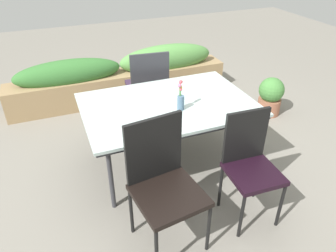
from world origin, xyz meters
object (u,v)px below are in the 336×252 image
at_px(chair_near_right, 250,161).
at_px(planter_box, 122,77).
at_px(potted_plant, 270,96).
at_px(flower_vase, 181,99).
at_px(chair_far_side, 148,84).
at_px(chair_near_left, 163,179).
at_px(dining_table, 168,107).

xyz_separation_m(chair_near_right, planter_box, (-0.43, 2.51, -0.20)).
distance_m(chair_near_right, planter_box, 2.56).
height_order(chair_near_right, planter_box, chair_near_right).
bearing_deg(potted_plant, flower_vase, -157.84).
xyz_separation_m(flower_vase, potted_plant, (1.58, 0.64, -0.55)).
bearing_deg(chair_near_right, planter_box, -77.62).
distance_m(chair_far_side, flower_vase, 1.05).
xyz_separation_m(chair_far_side, potted_plant, (1.57, -0.37, -0.28)).
height_order(chair_near_right, potted_plant, chair_near_right).
relative_size(chair_far_side, planter_box, 0.31).
height_order(chair_far_side, potted_plant, chair_far_side).
relative_size(chair_near_right, chair_near_left, 0.92).
relative_size(dining_table, planter_box, 0.52).
relative_size(chair_near_right, potted_plant, 1.86).
xyz_separation_m(chair_near_left, potted_plant, (2.02, 1.35, -0.32)).
bearing_deg(potted_plant, chair_near_right, -133.13).
distance_m(dining_table, chair_near_left, 0.94).
bearing_deg(chair_far_side, potted_plant, -7.39).
relative_size(chair_near_right, chair_far_side, 0.98).
relative_size(chair_near_left, planter_box, 0.33).
bearing_deg(chair_near_left, planter_box, -104.81).
height_order(planter_box, potted_plant, planter_box).
relative_size(chair_near_right, flower_vase, 3.28).
distance_m(chair_near_right, flower_vase, 0.83).
height_order(chair_near_right, chair_near_left, chair_near_left).
relative_size(chair_near_left, potted_plant, 2.01).
relative_size(dining_table, chair_near_right, 1.72).
xyz_separation_m(dining_table, chair_near_left, (-0.38, -0.86, -0.09)).
bearing_deg(chair_near_right, flower_vase, -64.37).
bearing_deg(flower_vase, chair_far_side, 89.29).
xyz_separation_m(chair_near_right, chair_near_left, (-0.75, 0.01, 0.04)).
relative_size(dining_table, flower_vase, 5.63).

